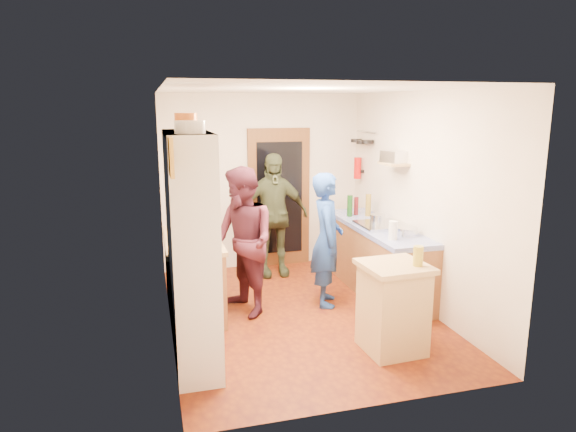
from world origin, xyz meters
name	(u,v)px	position (x,y,z in m)	size (l,w,h in m)	color
floor	(300,314)	(0.00, 0.00, -0.01)	(3.00, 4.00, 0.02)	maroon
ceiling	(301,88)	(0.00, 0.00, 2.61)	(3.00, 4.00, 0.02)	silver
wall_back	(262,182)	(0.00, 2.01, 1.30)	(3.00, 0.02, 2.60)	silver
wall_front	(376,255)	(0.00, -2.01, 1.30)	(3.00, 0.02, 2.60)	silver
wall_left	(164,214)	(-1.51, 0.00, 1.30)	(0.02, 4.00, 2.60)	silver
wall_right	(420,200)	(1.51, 0.00, 1.30)	(0.02, 4.00, 2.60)	silver
door_frame	(279,198)	(0.25, 1.97, 1.05)	(0.95, 0.06, 2.10)	brown
door_glass	(280,198)	(0.25, 1.94, 1.05)	(0.70, 0.02, 1.70)	black
hutch_body	(192,251)	(-1.30, -0.80, 1.10)	(0.40, 1.20, 2.20)	silver
hutch_top_shelf	(187,134)	(-1.30, -0.80, 2.18)	(0.40, 1.14, 0.04)	silver
plate_stack	(190,127)	(-1.30, -1.16, 2.25)	(0.25, 0.25, 0.11)	white
orange_pot_a	(186,122)	(-1.30, -0.74, 2.28)	(0.20, 0.20, 0.16)	orange
orange_pot_b	(184,122)	(-1.30, -0.45, 2.27)	(0.17, 0.17, 0.15)	orange
left_counter_base	(193,276)	(-1.20, 0.45, 0.42)	(0.60, 1.40, 0.85)	#935D31
left_counter_top	(192,240)	(-1.20, 0.45, 0.88)	(0.64, 1.44, 0.05)	tan
toaster	(199,238)	(-1.15, 0.07, 0.99)	(0.24, 0.16, 0.18)	white
kettle	(188,233)	(-1.25, 0.34, 0.99)	(0.16, 0.16, 0.18)	white
orange_bowl	(197,231)	(-1.12, 0.61, 0.94)	(0.19, 0.19, 0.09)	orange
chopping_board	(190,227)	(-1.18, 0.97, 0.91)	(0.30, 0.22, 0.03)	tan
right_counter_base	(376,260)	(1.20, 0.50, 0.42)	(0.60, 2.20, 0.84)	#935D31
right_counter_top	(377,227)	(1.20, 0.50, 0.87)	(0.62, 2.22, 0.06)	#1A2CA3
hob	(381,225)	(1.20, 0.40, 0.92)	(0.55, 0.58, 0.04)	silver
pot_on_hob	(377,219)	(1.15, 0.40, 1.00)	(0.19, 0.19, 0.12)	silver
bottle_a	(350,206)	(1.05, 1.09, 1.05)	(0.08, 0.08, 0.30)	#143F14
bottle_b	(356,206)	(1.18, 1.17, 1.03)	(0.06, 0.06, 0.26)	#591419
bottle_c	(368,205)	(1.31, 1.05, 1.06)	(0.08, 0.08, 0.31)	olive
paper_towel	(393,230)	(1.05, -0.24, 1.01)	(0.10, 0.10, 0.22)	white
mixing_bowl	(407,231)	(1.30, -0.11, 0.95)	(0.26, 0.26, 0.10)	silver
island_base	(393,310)	(0.63, -1.13, 0.43)	(0.55, 0.55, 0.86)	tan
island_top	(395,266)	(0.63, -1.13, 0.89)	(0.62, 0.62, 0.05)	tan
cutting_board	(388,264)	(0.58, -1.08, 0.90)	(0.35, 0.28, 0.02)	white
oil_jar	(418,256)	(0.81, -1.24, 1.01)	(0.10, 0.10, 0.20)	#AD9E2D
pan_rail	(367,132)	(1.46, 1.52, 2.05)	(0.02, 0.02, 0.65)	silver
pan_hang_a	(367,142)	(1.40, 1.35, 1.92)	(0.18, 0.18, 0.05)	black
pan_hang_b	(362,142)	(1.40, 1.55, 1.90)	(0.16, 0.16, 0.05)	black
pan_hang_c	(356,141)	(1.40, 1.75, 1.91)	(0.17, 0.17, 0.05)	black
wall_shelf	(394,164)	(1.37, 0.45, 1.70)	(0.26, 0.42, 0.03)	tan
radio	(394,157)	(1.37, 0.45, 1.79)	(0.22, 0.30, 0.15)	silver
ext_bracket	(361,171)	(1.47, 1.70, 1.45)	(0.06, 0.10, 0.04)	black
fire_extinguisher	(358,168)	(1.41, 1.70, 1.50)	(0.11, 0.11, 0.32)	red
picture_frame	(171,157)	(-1.48, -1.55, 2.05)	(0.03, 0.25, 0.30)	gold
person_hob	(330,240)	(0.43, 0.20, 0.82)	(0.60, 0.39, 1.65)	#1E4092
person_left	(243,241)	(-0.63, 0.25, 0.88)	(0.85, 0.66, 1.75)	#431925
person_back	(273,215)	(0.04, 1.50, 0.89)	(1.04, 0.43, 1.78)	#373D26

